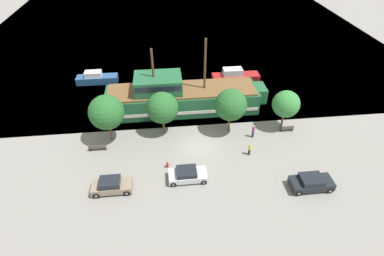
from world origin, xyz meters
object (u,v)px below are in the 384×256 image
(moored_boat_outer, at_px, (235,76))
(bench_promenade_west, at_px, (287,128))
(bench_promenade_east, at_px, (97,147))
(fire_hydrant, at_px, (167,165))
(pedestrian_walking_far, at_px, (253,131))
(parked_car_curb_rear, at_px, (111,185))
(pedestrian_walking_near, at_px, (250,149))
(moored_boat_dockside, at_px, (97,78))
(parked_car_curb_front, at_px, (187,175))
(pirate_ship, at_px, (180,97))
(parked_car_curb_mid, at_px, (311,182))

(moored_boat_outer, height_order, bench_promenade_west, moored_boat_outer)
(bench_promenade_east, bearing_deg, fire_hydrant, -24.67)
(pedestrian_walking_far, bearing_deg, parked_car_curb_rear, -157.24)
(pedestrian_walking_near, bearing_deg, moored_boat_outer, 82.80)
(pedestrian_walking_near, bearing_deg, moored_boat_dockside, 135.84)
(pedestrian_walking_far, bearing_deg, bench_promenade_east, -178.51)
(moored_boat_dockside, xyz_separation_m, parked_car_curb_front, (12.06, -21.68, -0.06))
(moored_boat_outer, relative_size, parked_car_curb_rear, 1.90)
(parked_car_curb_rear, bearing_deg, pedestrian_walking_near, 14.06)
(pedestrian_walking_far, bearing_deg, fire_hydrant, -158.69)
(bench_promenade_west, bearing_deg, pirate_ship, 153.41)
(parked_car_curb_mid, distance_m, pedestrian_walking_far, 9.11)
(pirate_ship, distance_m, pedestrian_walking_far, 10.83)
(bench_promenade_east, bearing_deg, pirate_ship, 36.85)
(pedestrian_walking_near, distance_m, pedestrian_walking_far, 3.23)
(pedestrian_walking_near, xyz_separation_m, pedestrian_walking_far, (1.22, 2.99, 0.09))
(parked_car_curb_rear, relative_size, pedestrian_walking_far, 2.25)
(moored_boat_dockside, distance_m, pedestrian_walking_near, 26.86)
(pirate_ship, bearing_deg, moored_boat_dockside, 144.66)
(moored_boat_dockside, distance_m, bench_promenade_east, 16.36)
(pirate_ship, height_order, pedestrian_walking_far, pirate_ship)
(parked_car_curb_front, relative_size, parked_car_curb_mid, 0.95)
(moored_boat_outer, bearing_deg, bench_promenade_west, -75.11)
(parked_car_curb_front, distance_m, bench_promenade_west, 14.51)
(moored_boat_outer, xyz_separation_m, pedestrian_walking_near, (-2.15, -17.03, 0.01))
(parked_car_curb_mid, relative_size, parked_car_curb_rear, 1.07)
(pirate_ship, xyz_separation_m, pedestrian_walking_far, (8.20, -7.01, -1.02))
(parked_car_curb_front, distance_m, parked_car_curb_mid, 12.21)
(bench_promenade_west, bearing_deg, bench_promenade_east, -177.16)
(pirate_ship, height_order, moored_boat_dockside, pirate_ship)
(moored_boat_outer, bearing_deg, parked_car_curb_front, -115.07)
(pirate_ship, xyz_separation_m, bench_promenade_west, (12.69, -6.35, -1.46))
(parked_car_curb_front, bearing_deg, pedestrian_walking_near, 22.36)
(fire_hydrant, relative_size, bench_promenade_west, 0.50)
(parked_car_curb_rear, xyz_separation_m, bench_promenade_west, (20.40, 7.32, -0.30))
(bench_promenade_west, height_order, pedestrian_walking_far, pedestrian_walking_far)
(parked_car_curb_mid, height_order, pedestrian_walking_far, pedestrian_walking_far)
(parked_car_curb_front, bearing_deg, bench_promenade_east, 150.65)
(parked_car_curb_front, xyz_separation_m, fire_hydrant, (-1.96, 1.91, -0.25))
(moored_boat_outer, bearing_deg, bench_promenade_east, -142.79)
(moored_boat_outer, bearing_deg, parked_car_curb_rear, -129.11)
(pirate_ship, height_order, pedestrian_walking_near, pirate_ship)
(pirate_ship, distance_m, moored_boat_dockside, 15.11)
(moored_boat_dockside, relative_size, bench_promenade_west, 4.02)
(parked_car_curb_front, relative_size, bench_promenade_west, 2.52)
(bench_promenade_west, relative_size, pedestrian_walking_near, 1.00)
(moored_boat_dockside, relative_size, bench_promenade_east, 3.25)
(moored_boat_outer, xyz_separation_m, bench_promenade_west, (3.56, -13.38, -0.34))
(moored_boat_outer, xyz_separation_m, fire_hydrant, (-11.32, -18.09, -0.36))
(pirate_ship, height_order, moored_boat_outer, pirate_ship)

